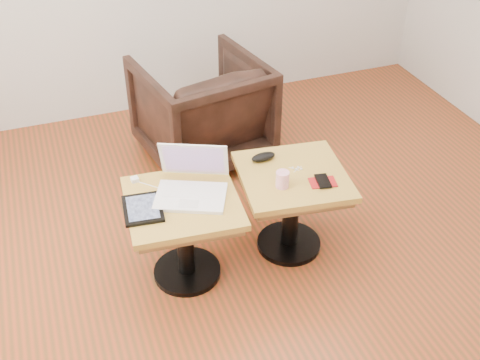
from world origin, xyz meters
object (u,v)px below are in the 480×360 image
object	(u,v)px
side_table_left	(184,220)
laptop	(192,184)
side_table_right	(292,193)
armchair	(202,110)
striped_cup	(282,179)

from	to	relation	value
side_table_left	laptop	bearing A→B (deg)	40.19
side_table_right	armchair	world-z (taller)	armchair
side_table_left	striped_cup	world-z (taller)	striped_cup
side_table_right	striped_cup	distance (m)	0.23
side_table_right	armchair	distance (m)	1.15
striped_cup	laptop	bearing A→B (deg)	166.08
side_table_right	striped_cup	size ratio (longest dim) A/B	7.04
striped_cup	side_table_left	bearing A→B (deg)	172.80
side_table_left	side_table_right	distance (m)	0.65
side_table_right	armchair	xyz separation A→B (m)	(-0.19, 1.14, -0.02)
side_table_right	laptop	bearing A→B (deg)	-175.33
armchair	laptop	bearing A→B (deg)	60.55
side_table_left	armchair	world-z (taller)	armchair
side_table_left	armchair	size ratio (longest dim) A/B	0.76
side_table_right	striped_cup	xyz separation A→B (m)	(-0.11, -0.09, 0.18)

